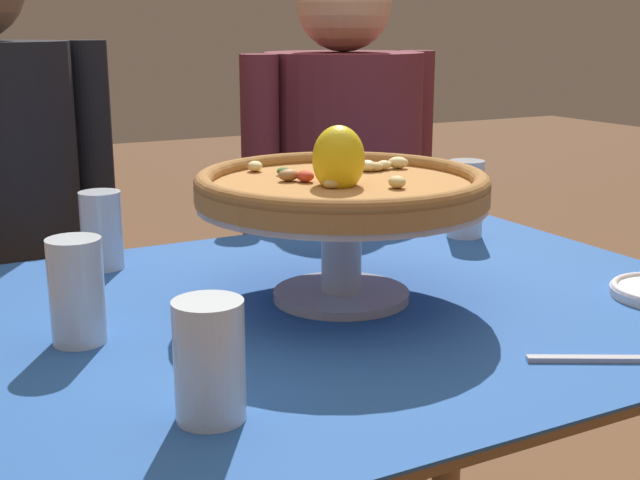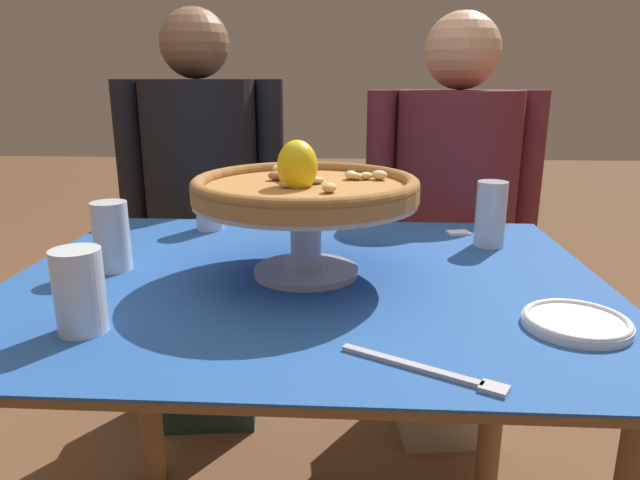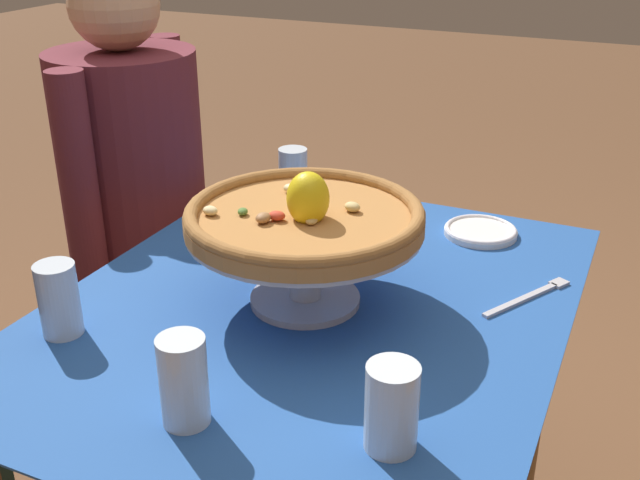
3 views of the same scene
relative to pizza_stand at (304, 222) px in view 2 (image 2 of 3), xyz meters
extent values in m
cylinder|color=olive|center=(-0.45, 0.33, -0.47)|extent=(0.06, 0.06, 0.69)
cylinder|color=olive|center=(0.45, 0.33, -0.47)|extent=(0.06, 0.06, 0.69)
cube|color=olive|center=(0.00, -0.01, -0.11)|extent=(1.02, 0.80, 0.02)
cube|color=#23519E|center=(0.00, -0.01, -0.10)|extent=(1.06, 0.84, 0.00)
cylinder|color=#B7B7C1|center=(0.00, 0.00, -0.09)|extent=(0.19, 0.19, 0.01)
cylinder|color=#B7B7C1|center=(0.00, 0.00, -0.02)|extent=(0.06, 0.06, 0.12)
cylinder|color=#B7B7C1|center=(0.00, 0.00, 0.04)|extent=(0.39, 0.39, 0.01)
cylinder|color=#AD753D|center=(0.00, 0.00, 0.06)|extent=(0.40, 0.40, 0.02)
torus|color=olive|center=(0.00, 0.00, 0.07)|extent=(0.40, 0.40, 0.02)
ellipsoid|color=tan|center=(0.02, 0.01, 0.07)|extent=(0.03, 0.03, 0.01)
ellipsoid|color=#996B42|center=(-0.05, 0.05, 0.08)|extent=(0.03, 0.02, 0.02)
ellipsoid|color=#4C7533|center=(-0.04, 0.09, 0.07)|extent=(0.03, 0.02, 0.01)
ellipsoid|color=tan|center=(-0.03, -0.03, 0.07)|extent=(0.03, 0.02, 0.01)
ellipsoid|color=beige|center=(0.08, 0.06, 0.08)|extent=(0.02, 0.03, 0.02)
ellipsoid|color=beige|center=(0.11, 0.06, 0.07)|extent=(0.03, 0.03, 0.01)
ellipsoid|color=beige|center=(-0.06, 0.14, 0.08)|extent=(0.03, 0.03, 0.01)
ellipsoid|color=tan|center=(0.05, -0.07, 0.08)|extent=(0.03, 0.03, 0.02)
ellipsoid|color=beige|center=(0.13, 0.06, 0.08)|extent=(0.04, 0.04, 0.02)
ellipsoid|color=#996B42|center=(0.00, -0.01, 0.07)|extent=(0.03, 0.03, 0.01)
ellipsoid|color=#C63D28|center=(-0.04, 0.03, 0.08)|extent=(0.03, 0.03, 0.02)
ellipsoid|color=beige|center=(0.01, 0.01, 0.07)|extent=(0.03, 0.03, 0.01)
ellipsoid|color=tan|center=(0.09, 0.06, 0.07)|extent=(0.03, 0.03, 0.01)
ellipsoid|color=#996B42|center=(0.01, -0.01, 0.07)|extent=(0.02, 0.02, 0.01)
ellipsoid|color=yellow|center=(-0.01, -0.01, 0.10)|extent=(0.09, 0.09, 0.09)
cylinder|color=silver|center=(-0.25, 0.31, -0.04)|extent=(0.06, 0.06, 0.12)
cylinder|color=silver|center=(-0.25, 0.31, -0.07)|extent=(0.06, 0.06, 0.06)
cylinder|color=silver|center=(0.38, 0.21, -0.03)|extent=(0.06, 0.06, 0.14)
cylinder|color=silver|center=(0.38, 0.21, -0.07)|extent=(0.06, 0.06, 0.06)
cylinder|color=silver|center=(-0.36, 0.00, -0.03)|extent=(0.07, 0.07, 0.13)
cylinder|color=silver|center=(-0.36, 0.00, -0.06)|extent=(0.06, 0.06, 0.07)
cylinder|color=silver|center=(-0.29, -0.26, -0.04)|extent=(0.07, 0.07, 0.12)
cylinder|color=silver|center=(-0.29, -0.26, -0.05)|extent=(0.06, 0.06, 0.09)
cylinder|color=white|center=(0.41, -0.21, -0.09)|extent=(0.15, 0.15, 0.01)
torus|color=white|center=(0.41, -0.21, -0.09)|extent=(0.15, 0.15, 0.01)
cube|color=#B7B7C1|center=(0.16, -0.34, -0.09)|extent=(0.17, 0.10, 0.01)
cube|color=#B7B7C1|center=(0.25, -0.39, -0.09)|extent=(0.04, 0.04, 0.01)
cube|color=white|center=(0.33, 0.30, -0.09)|extent=(0.06, 0.04, 0.00)
cube|color=#1E3833|center=(-0.37, 0.69, -0.58)|extent=(0.32, 0.35, 0.47)
cylinder|color=black|center=(-0.37, 0.69, -0.05)|extent=(0.37, 0.37, 0.59)
sphere|color=brown|center=(-0.37, 0.69, 0.34)|extent=(0.20, 0.20, 0.20)
cylinder|color=black|center=(-0.57, 0.67, -0.01)|extent=(0.08, 0.08, 0.50)
cylinder|color=black|center=(-0.16, 0.72, -0.01)|extent=(0.08, 0.08, 0.50)
cube|color=gray|center=(0.37, 0.65, -0.59)|extent=(0.32, 0.35, 0.46)
cylinder|color=maroon|center=(0.37, 0.65, -0.07)|extent=(0.39, 0.39, 0.57)
sphere|color=tan|center=(0.37, 0.65, 0.32)|extent=(0.21, 0.21, 0.21)
cylinder|color=maroon|center=(0.16, 0.62, -0.02)|extent=(0.08, 0.08, 0.48)
cylinder|color=maroon|center=(0.59, 0.67, -0.02)|extent=(0.08, 0.08, 0.48)
camera|label=1|loc=(-0.55, -0.97, 0.27)|focal=47.23mm
camera|label=2|loc=(0.09, -0.98, 0.24)|focal=31.92mm
camera|label=3|loc=(-1.03, -0.50, 0.55)|focal=42.68mm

